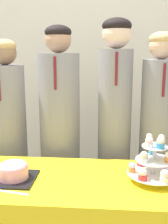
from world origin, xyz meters
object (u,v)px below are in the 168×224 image
(cupcake_stand, at_px, (153,161))
(student_2, at_px, (114,133))
(cake_knife, at_px, (0,191))
(round_cake, at_px, (13,171))
(student_3, at_px, (157,144))
(student_1, at_px, (60,140))
(student_0, at_px, (10,144))

(cupcake_stand, bearing_deg, student_2, 110.35)
(cake_knife, xyz_separation_m, cupcake_stand, (0.80, 0.19, 0.11))
(round_cake, xyz_separation_m, cake_knife, (-0.03, -0.13, -0.05))
(cupcake_stand, xyz_separation_m, student_3, (0.11, 0.54, -0.08))
(cake_knife, bearing_deg, student_1, 86.34)
(student_1, bearing_deg, round_cake, -105.59)
(round_cake, bearing_deg, student_2, 45.96)
(cake_knife, distance_m, student_3, 1.16)
(student_0, xyz_separation_m, student_3, (1.11, -0.00, 0.03))
(student_1, distance_m, student_2, 0.41)
(student_0, relative_size, student_1, 0.94)
(student_2, bearing_deg, round_cake, -134.04)
(student_0, distance_m, student_2, 0.81)
(round_cake, height_order, cake_knife, round_cake)
(cupcake_stand, bearing_deg, student_0, 151.75)
(cake_knife, xyz_separation_m, student_2, (0.60, 0.72, 0.10))
(cupcake_stand, xyz_separation_m, student_0, (-1.00, 0.54, -0.11))
(cake_knife, distance_m, student_0, 0.75)
(student_1, bearing_deg, student_0, -180.00)
(cupcake_stand, distance_m, student_0, 1.14)
(cupcake_stand, height_order, student_1, student_1)
(student_3, bearing_deg, round_cake, -146.22)
(round_cake, relative_size, cupcake_stand, 0.83)
(student_1, distance_m, student_3, 0.72)
(student_3, bearing_deg, cake_knife, -141.54)
(student_0, bearing_deg, student_2, 0.00)
(student_1, bearing_deg, cake_knife, -104.97)
(student_1, bearing_deg, student_3, -0.00)
(round_cake, relative_size, student_0, 0.16)
(cake_knife, bearing_deg, student_2, 61.67)
(round_cake, relative_size, cake_knife, 1.01)
(cake_knife, distance_m, student_1, 0.75)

